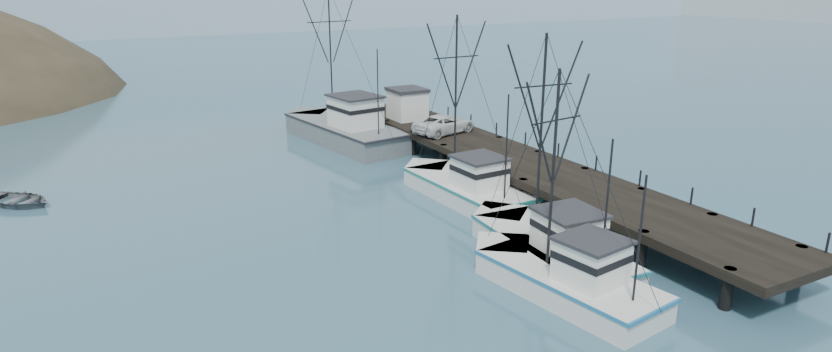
{
  "coord_description": "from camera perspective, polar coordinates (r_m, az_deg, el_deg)",
  "views": [
    {
      "loc": [
        -13.38,
        -20.47,
        14.43
      ],
      "look_at": [
        4.92,
        13.42,
        2.5
      ],
      "focal_mm": 28.0,
      "sensor_mm": 36.0,
      "label": 1
    }
  ],
  "objects": [
    {
      "name": "trawler_near",
      "position": [
        35.1,
        11.45,
        -5.97
      ],
      "size": [
        4.56,
        12.06,
        12.08
      ],
      "color": "silver",
      "rests_on": "ground"
    },
    {
      "name": "ground",
      "position": [
        28.4,
        4.25,
        -13.39
      ],
      "size": [
        400.0,
        400.0,
        0.0
      ],
      "primitive_type": "plane",
      "color": "#30556C",
      "rests_on": "ground"
    },
    {
      "name": "pier",
      "position": [
        47.35,
        8.22,
        1.42
      ],
      "size": [
        6.0,
        44.0,
        2.0
      ],
      "color": "black",
      "rests_on": "ground"
    },
    {
      "name": "pier_shed",
      "position": [
        58.73,
        -0.77,
        6.4
      ],
      "size": [
        3.0,
        3.2,
        2.8
      ],
      "color": "silver",
      "rests_on": "pier"
    },
    {
      "name": "work_vessel",
      "position": [
        58.95,
        -6.48,
        4.16
      ],
      "size": [
        7.01,
        16.79,
        13.81
      ],
      "color": "slate",
      "rests_on": "ground"
    },
    {
      "name": "distant_ridge",
      "position": [
        192.44,
        -21.77,
        11.73
      ],
      "size": [
        360.0,
        40.0,
        26.0
      ],
      "primitive_type": "cube",
      "color": "#9EB2C6",
      "rests_on": "ground"
    },
    {
      "name": "trawler_mid",
      "position": [
        31.68,
        12.76,
        -8.69
      ],
      "size": [
        5.0,
        11.02,
        10.89
      ],
      "color": "silver",
      "rests_on": "ground"
    },
    {
      "name": "motorboat",
      "position": [
        50.05,
        -31.5,
        -2.17
      ],
      "size": [
        5.82,
        5.92,
        1.0
      ],
      "primitive_type": "imported",
      "rotation": [
        0.0,
        0.0,
        0.74
      ],
      "color": "slate",
      "rests_on": "ground"
    },
    {
      "name": "trawler_far",
      "position": [
        43.89,
        4.22,
        -0.9
      ],
      "size": [
        4.54,
        12.28,
        12.4
      ],
      "color": "silver",
      "rests_on": "ground"
    },
    {
      "name": "pickup_truck",
      "position": [
        53.44,
        2.5,
        4.6
      ],
      "size": [
        6.05,
        3.93,
        1.55
      ],
      "primitive_type": "imported",
      "rotation": [
        0.0,
        0.0,
        1.83
      ],
      "color": "silver",
      "rests_on": "pier"
    }
  ]
}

